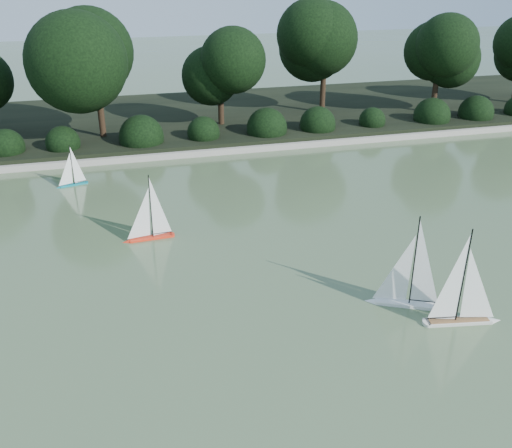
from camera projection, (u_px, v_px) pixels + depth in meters
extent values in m
plane|color=#3C4D2E|center=(304.00, 312.00, 9.70)|extent=(80.00, 80.00, 0.00)
cube|color=gray|center=(206.00, 152.00, 17.55)|extent=(40.00, 0.35, 0.18)
cube|color=black|center=(186.00, 119.00, 21.03)|extent=(40.00, 8.00, 0.30)
cylinder|color=black|center=(102.00, 120.00, 18.19)|extent=(0.20, 0.20, 1.66)
sphere|color=black|center=(94.00, 55.00, 17.34)|extent=(2.66, 2.66, 2.66)
cylinder|color=black|center=(221.00, 114.00, 19.67)|extent=(0.20, 0.20, 1.26)
sphere|color=black|center=(220.00, 68.00, 19.01)|extent=(2.10, 2.10, 2.10)
cylinder|color=black|center=(322.00, 97.00, 21.13)|extent=(0.20, 0.20, 1.73)
sphere|color=black|center=(325.00, 37.00, 20.25)|extent=(2.80, 2.80, 2.80)
cylinder|color=black|center=(434.00, 100.00, 21.18)|extent=(0.20, 0.20, 1.48)
sphere|color=black|center=(441.00, 48.00, 20.39)|extent=(2.52, 2.52, 2.52)
sphere|color=black|center=(70.00, 142.00, 17.24)|extent=(1.10, 1.10, 1.10)
sphere|color=black|center=(137.00, 138.00, 17.71)|extent=(1.10, 1.10, 1.10)
sphere|color=black|center=(200.00, 133.00, 18.19)|extent=(1.10, 1.10, 1.10)
sphere|color=black|center=(261.00, 129.00, 18.67)|extent=(1.10, 1.10, 1.10)
sphere|color=black|center=(318.00, 124.00, 19.14)|extent=(1.10, 1.10, 1.10)
sphere|color=black|center=(372.00, 120.00, 19.62)|extent=(1.10, 1.10, 1.10)
sphere|color=black|center=(424.00, 117.00, 20.10)|extent=(1.10, 1.10, 1.10)
sphere|color=black|center=(474.00, 113.00, 20.57)|extent=(1.10, 1.10, 1.10)
cube|color=white|center=(406.00, 302.00, 9.88)|extent=(1.03, 0.66, 0.10)
cone|color=white|center=(370.00, 299.00, 9.99)|extent=(0.28, 0.28, 0.21)
cylinder|color=white|center=(437.00, 306.00, 9.78)|extent=(0.17, 0.17, 0.10)
cylinder|color=black|center=(415.00, 259.00, 9.50)|extent=(0.03, 0.03, 1.62)
cylinder|color=black|center=(424.00, 299.00, 9.78)|extent=(0.44, 0.23, 0.02)
cube|color=beige|center=(459.00, 320.00, 9.40)|extent=(1.11, 0.40, 0.11)
cone|color=beige|center=(495.00, 318.00, 9.45)|extent=(0.25, 0.25, 0.22)
cylinder|color=beige|center=(427.00, 322.00, 9.35)|extent=(0.15, 0.15, 0.11)
cube|color=olive|center=(459.00, 317.00, 9.37)|extent=(1.01, 0.33, 0.01)
cylinder|color=black|center=(464.00, 273.00, 9.02)|extent=(0.03, 0.03, 1.68)
cylinder|color=black|center=(442.00, 315.00, 9.32)|extent=(0.49, 0.10, 0.02)
cube|color=red|center=(151.00, 237.00, 12.25)|extent=(0.92, 0.24, 0.09)
cone|color=red|center=(126.00, 240.00, 12.10)|extent=(0.19, 0.19, 0.18)
cylinder|color=red|center=(172.00, 234.00, 12.39)|extent=(0.12, 0.12, 0.09)
cylinder|color=black|center=(150.00, 204.00, 11.95)|extent=(0.02, 0.02, 1.41)
cylinder|color=black|center=(162.00, 231.00, 12.28)|extent=(0.42, 0.04, 0.01)
cube|color=#0E7784|center=(73.00, 184.00, 15.19)|extent=(0.70, 0.31, 0.07)
cone|color=#0E7784|center=(58.00, 187.00, 15.00)|extent=(0.17, 0.17, 0.14)
cylinder|color=#0E7784|center=(86.00, 182.00, 15.34)|extent=(0.10, 0.10, 0.07)
cylinder|color=black|center=(72.00, 163.00, 14.96)|extent=(0.02, 0.02, 1.07)
cylinder|color=black|center=(80.00, 180.00, 15.24)|extent=(0.31, 0.09, 0.01)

